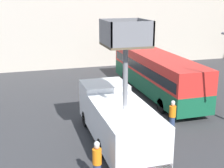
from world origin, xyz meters
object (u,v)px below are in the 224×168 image
Objects in this scene: city_bus at (155,71)px; road_worker_near_truck at (97,162)px; road_worker_directing at (172,115)px; utility_truck at (117,116)px.

city_bus is 6.48× the size of road_worker_near_truck.
road_worker_near_truck is 1.04× the size of road_worker_directing.
road_worker_near_truck reaches higher than road_worker_directing.
utility_truck is 4.02× the size of road_worker_near_truck.
road_worker_near_truck is 6.54m from road_worker_directing.
road_worker_near_truck is at bearing -155.34° from road_worker_directing.
utility_truck is 3.73m from road_worker_near_truck.
city_bus is at bearing 63.62° from road_worker_directing.
city_bus is 6.70m from road_worker_directing.
road_worker_near_truck is at bearing 146.16° from city_bus.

